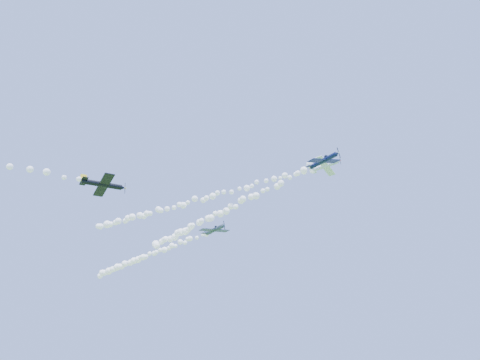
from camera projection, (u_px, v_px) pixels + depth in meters
The scene contains 7 objects.
plane_white at pixel (325, 166), 83.80m from camera, with size 7.11×7.23×2.12m.
smoke_trail_white at pixel (187, 203), 102.46m from camera, with size 71.19×3.83×2.97m, color white, non-canonical shape.
plane_navy at pixel (324, 160), 73.86m from camera, with size 7.34×7.56×2.40m.
smoke_trail_navy at pixel (214, 216), 101.32m from camera, with size 65.88×27.71×2.91m, color white, non-canonical shape.
plane_grey at pixel (214, 230), 99.41m from camera, with size 8.14×8.57×2.28m.
smoke_trail_grey at pixel (143, 258), 123.89m from camera, with size 64.24×21.48×3.55m, color white, non-canonical shape.
plane_black at pixel (103, 185), 68.47m from camera, with size 7.97×7.58×2.10m.
Camera 1 is at (47.88, -70.81, 12.39)m, focal length 30.00 mm.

